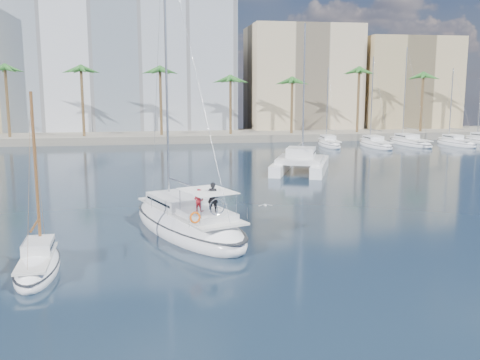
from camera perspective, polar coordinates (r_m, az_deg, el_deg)
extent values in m
plane|color=black|center=(31.61, 2.48, -6.14)|extent=(160.00, 160.00, 0.00)
cube|color=gray|center=(91.31, -5.41, 4.69)|extent=(120.00, 14.00, 1.20)
cube|color=silver|center=(103.03, -12.86, 12.53)|extent=(42.00, 16.00, 28.00)
cube|color=tan|center=(103.68, 6.56, 10.48)|extent=(20.00, 14.00, 20.00)
cube|color=tan|center=(109.01, 17.16, 9.55)|extent=(18.00, 12.00, 18.00)
cylinder|color=brown|center=(87.03, -5.28, 7.51)|extent=(0.44, 0.44, 10.50)
sphere|color=#296425|center=(86.98, -5.33, 10.97)|extent=(3.60, 3.60, 3.60)
cylinder|color=brown|center=(95.70, 15.66, 7.40)|extent=(0.44, 0.44, 10.50)
sphere|color=#296425|center=(95.65, 15.80, 10.54)|extent=(3.60, 3.60, 3.60)
ellipsoid|color=white|center=(32.94, -5.67, -4.82)|extent=(8.37, 13.33, 2.64)
ellipsoid|color=black|center=(32.85, -5.68, -4.19)|extent=(8.45, 13.46, 0.18)
cube|color=silver|center=(32.49, -5.52, -3.21)|extent=(6.13, 9.94, 0.12)
cube|color=silver|center=(33.72, -6.59, -2.12)|extent=(4.04, 4.86, 0.60)
cube|color=black|center=(33.71, -6.59, -2.09)|extent=(3.89, 4.41, 0.14)
cylinder|color=#B7BABF|center=(34.36, -7.88, 11.57)|extent=(0.15, 0.15, 16.69)
cylinder|color=#B7BABF|center=(32.50, -5.84, -0.40)|extent=(1.96, 4.83, 0.11)
cube|color=silver|center=(30.29, -3.56, -3.68)|extent=(3.40, 3.84, 0.36)
cube|color=white|center=(29.89, -3.48, -1.17)|extent=(3.40, 3.84, 0.04)
torus|color=silver|center=(29.08, -2.47, -2.88)|extent=(0.91, 0.40, 0.96)
torus|color=#E65B0C|center=(28.04, -4.81, -4.02)|extent=(0.66, 0.41, 0.64)
imported|color=black|center=(29.83, -2.91, -1.85)|extent=(0.73, 0.61, 1.70)
imported|color=maroon|center=(30.14, -4.42, -2.15)|extent=(0.79, 0.76, 1.29)
ellipsoid|color=white|center=(27.51, -20.77, -8.78)|extent=(2.29, 6.32, 1.46)
ellipsoid|color=black|center=(27.44, -20.80, -8.37)|extent=(2.31, 6.38, 0.18)
cube|color=silver|center=(27.23, -20.87, -7.75)|extent=(1.64, 4.73, 0.12)
cube|color=silver|center=(27.81, -20.71, -6.61)|extent=(1.42, 2.10, 0.60)
cube|color=black|center=(27.80, -20.71, -6.57)|extent=(1.43, 1.86, 0.14)
cylinder|color=brown|center=(27.76, -20.95, 0.85)|extent=(0.15, 0.15, 7.69)
cylinder|color=brown|center=(26.99, -21.02, -4.48)|extent=(0.25, 2.51, 0.11)
cube|color=white|center=(56.89, 4.50, 1.56)|extent=(5.00, 10.04, 1.10)
cube|color=white|center=(56.47, 8.50, 1.42)|extent=(5.00, 10.04, 1.10)
cube|color=silver|center=(56.03, 6.45, 2.18)|extent=(6.38, 6.99, 0.50)
cube|color=silver|center=(56.46, 6.52, 2.95)|extent=(3.80, 3.95, 1.00)
cube|color=black|center=(56.45, 6.52, 3.00)|extent=(3.67, 3.57, 0.18)
cylinder|color=#B7BABF|center=(57.61, 6.82, 9.46)|extent=(0.18, 0.18, 13.80)
ellipsoid|color=silver|center=(37.57, 2.72, -2.73)|extent=(0.21, 0.39, 0.19)
sphere|color=silver|center=(37.74, 2.66, -2.64)|extent=(0.10, 0.10, 0.10)
cube|color=gray|center=(37.50, 2.30, -2.70)|extent=(0.45, 0.16, 0.11)
cube|color=gray|center=(37.62, 3.14, -2.67)|extent=(0.45, 0.16, 0.11)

